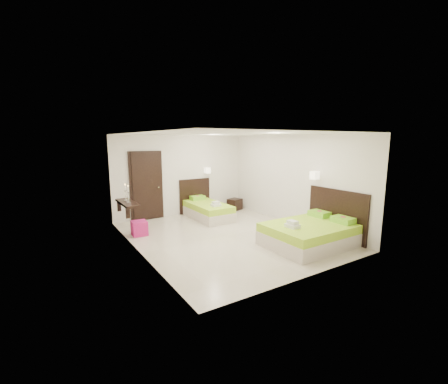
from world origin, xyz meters
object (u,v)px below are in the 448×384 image
ottoman (139,228)px  bed_double (311,232)px  bed_single (207,209)px  nightstand (235,204)px

ottoman → bed_double: bearing=-41.7°
bed_single → bed_double: (0.88, -3.50, 0.02)m
bed_single → ottoman: bed_single is taller
bed_double → bed_single: bearing=104.1°
bed_single → nightstand: 1.45m
bed_single → nightstand: bearing=17.6°
bed_double → nightstand: 3.98m
bed_single → bed_double: size_ratio=0.93×
bed_single → nightstand: bed_single is taller
nightstand → ottoman: bearing=177.6°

